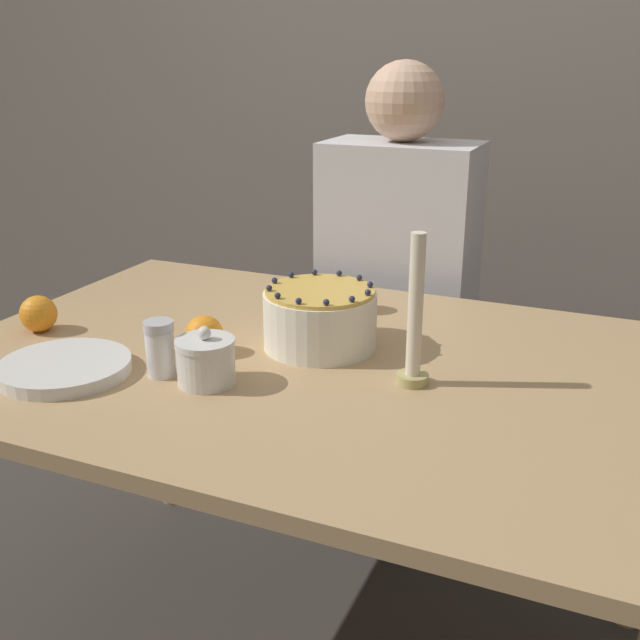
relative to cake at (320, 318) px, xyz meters
The scene contains 11 objects.
wall_behind 1.43m from the cake, 89.77° to the left, with size 8.00×0.05×2.60m.
dining_table 0.18m from the cake, 85.35° to the right, with size 1.41×0.96×0.73m.
cake is the anchor object (origin of this frame).
sugar_bowl 0.27m from the cake, 115.57° to the right, with size 0.11×0.11×0.11m.
sugar_shaker 0.32m from the cake, 130.64° to the right, with size 0.05×0.05×0.10m.
plate_stack 0.49m from the cake, 140.63° to the right, with size 0.24×0.24×0.02m.
candle 0.25m from the cake, 23.74° to the right, with size 0.06×0.06×0.27m.
orange_fruit_0 0.59m from the cake, 165.03° to the right, with size 0.08×0.08×0.08m.
orange_fruit_1 0.24m from the cake, 92.53° to the left, with size 0.07×0.07×0.07m.
orange_fruit_2 0.23m from the cake, 148.33° to the right, with size 0.08×0.08×0.08m.
person_man_blue_shirt 0.66m from the cake, 93.04° to the left, with size 0.40×0.34×1.27m.
Camera 1 is at (0.54, -1.20, 1.29)m, focal length 42.00 mm.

